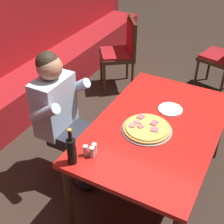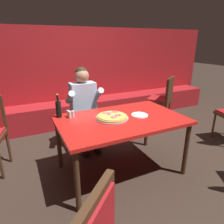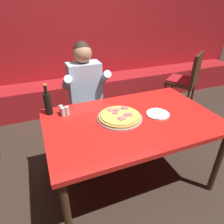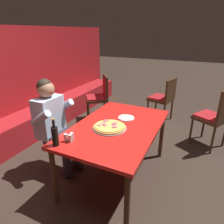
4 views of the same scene
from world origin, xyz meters
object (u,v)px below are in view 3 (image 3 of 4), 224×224
at_px(pizza, 120,116).
at_px(plate_white_paper, 158,114).
at_px(beer_bottle, 48,103).
at_px(main_dining_table, 132,125).
at_px(shaker_black_pepper, 63,112).
at_px(shaker_red_pepper_flakes, 61,110).
at_px(shaker_parmesan, 67,111).
at_px(diner_seated_blue_shirt, 87,93).
at_px(dining_chair_near_right, 187,78).

xyz_separation_m(pizza, plate_white_paper, (0.35, -0.07, -0.01)).
bearing_deg(beer_bottle, main_dining_table, -28.78).
relative_size(plate_white_paper, shaker_black_pepper, 2.44).
bearing_deg(shaker_red_pepper_flakes, shaker_black_pepper, -82.24).
relative_size(main_dining_table, pizza, 3.79).
height_order(plate_white_paper, beer_bottle, beer_bottle).
xyz_separation_m(pizza, beer_bottle, (-0.57, 0.32, 0.09)).
relative_size(pizza, shaker_parmesan, 4.65).
xyz_separation_m(shaker_red_pepper_flakes, shaker_black_pepper, (0.01, -0.05, 0.00)).
distance_m(plate_white_paper, shaker_red_pepper_flakes, 0.88).
bearing_deg(main_dining_table, shaker_red_pepper_flakes, 150.26).
bearing_deg(shaker_black_pepper, plate_white_paper, -20.11).
distance_m(beer_bottle, shaker_parmesan, 0.19).
height_order(main_dining_table, shaker_red_pepper_flakes, shaker_red_pepper_flakes).
distance_m(plate_white_paper, diner_seated_blue_shirt, 0.93).
height_order(plate_white_paper, dining_chair_near_right, dining_chair_near_right).
bearing_deg(dining_chair_near_right, diner_seated_blue_shirt, -170.27).
xyz_separation_m(shaker_black_pepper, dining_chair_near_right, (2.11, 0.81, -0.22)).
bearing_deg(beer_bottle, dining_chair_near_right, 17.99).
bearing_deg(beer_bottle, shaker_red_pepper_flakes, -23.28).
xyz_separation_m(beer_bottle, shaker_red_pepper_flakes, (0.10, -0.04, -0.07)).
xyz_separation_m(main_dining_table, dining_chair_near_right, (1.55, 1.09, -0.11)).
bearing_deg(diner_seated_blue_shirt, beer_bottle, -138.19).
height_order(pizza, shaker_parmesan, shaker_parmesan).
distance_m(main_dining_table, dining_chair_near_right, 1.90).
bearing_deg(pizza, main_dining_table, -27.04).
xyz_separation_m(shaker_black_pepper, diner_seated_blue_shirt, (0.36, 0.51, -0.08)).
xyz_separation_m(diner_seated_blue_shirt, dining_chair_near_right, (1.75, 0.30, -0.14)).
bearing_deg(diner_seated_blue_shirt, plate_white_paper, -61.06).
height_order(main_dining_table, shaker_black_pepper, shaker_black_pepper).
bearing_deg(shaker_black_pepper, beer_bottle, 139.97).
distance_m(shaker_red_pepper_flakes, diner_seated_blue_shirt, 0.60).
relative_size(main_dining_table, dining_chair_near_right, 1.58).
bearing_deg(shaker_parmesan, plate_white_paper, -21.39).
xyz_separation_m(main_dining_table, beer_bottle, (-0.67, 0.37, 0.18)).
xyz_separation_m(plate_white_paper, shaker_parmesan, (-0.77, 0.30, 0.03)).
xyz_separation_m(plate_white_paper, diner_seated_blue_shirt, (-0.45, 0.81, -0.05)).
xyz_separation_m(main_dining_table, shaker_red_pepper_flakes, (-0.56, 0.32, 0.11)).
relative_size(shaker_black_pepper, dining_chair_near_right, 0.09).
distance_m(main_dining_table, plate_white_paper, 0.26).
height_order(beer_bottle, dining_chair_near_right, beer_bottle).
bearing_deg(pizza, plate_white_paper, -11.66).
bearing_deg(shaker_black_pepper, dining_chair_near_right, 21.09).
bearing_deg(plate_white_paper, shaker_black_pepper, 159.89).
xyz_separation_m(shaker_parmesan, dining_chair_near_right, (2.07, 0.81, -0.22)).
bearing_deg(shaker_black_pepper, main_dining_table, -26.19).
bearing_deg(shaker_parmesan, main_dining_table, -28.35).
height_order(main_dining_table, diner_seated_blue_shirt, diner_seated_blue_shirt).
bearing_deg(shaker_parmesan, shaker_red_pepper_flakes, 137.12).
xyz_separation_m(pizza, shaker_red_pepper_flakes, (-0.47, 0.27, 0.02)).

